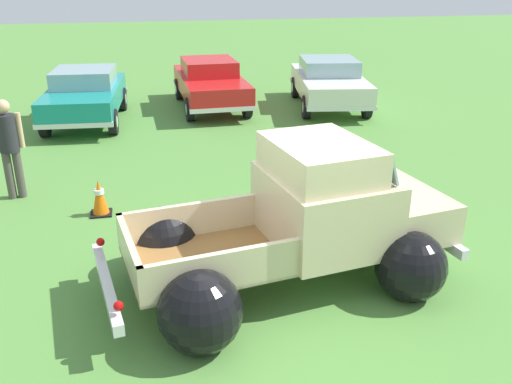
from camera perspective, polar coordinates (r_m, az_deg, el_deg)
ground_plane at (r=7.61m, az=2.32°, el=-9.23°), size 80.00×80.00×0.00m
vintage_pickup_truck at (r=7.39m, az=5.18°, el=-3.61°), size 4.86×3.33×1.96m
show_car_0 at (r=15.91m, az=-17.22°, el=9.66°), size 2.17×4.29×1.43m
show_car_1 at (r=16.93m, az=-4.76°, el=11.26°), size 1.91×4.45×1.43m
show_car_2 at (r=17.14m, az=7.54°, el=11.29°), size 2.57×4.59×1.43m
spectator_0 at (r=10.84m, az=-24.17°, el=4.68°), size 0.54×0.40×1.84m
lane_cone_0 at (r=9.81m, az=-15.85°, el=-0.56°), size 0.36×0.36×0.63m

